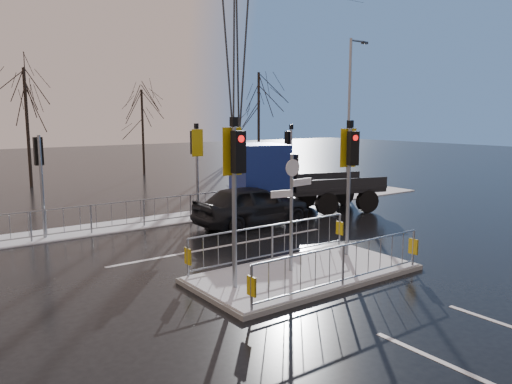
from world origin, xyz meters
TOP-DOWN VIEW (x-y plane):
  - ground at (0.00, 0.00)m, footprint 120.00×120.00m
  - snow_verge at (0.00, 8.60)m, footprint 30.00×2.00m
  - lane_markings at (0.00, -0.33)m, footprint 8.00×11.38m
  - traffic_island at (-0.01, 0.01)m, footprint 6.00×3.04m
  - far_kerb_fixtures at (0.29, 8.09)m, footprint 18.00×0.65m
  - car_far_lane at (2.45, 5.77)m, footprint 4.67×1.94m
  - flatbed_truck at (4.77, 6.98)m, footprint 6.90×4.12m
  - tree_far_a at (-2.00, 22.00)m, footprint 3.75×3.75m
  - tree_far_b at (6.00, 24.00)m, footprint 3.25×3.25m
  - tree_far_c at (14.00, 21.00)m, footprint 4.00×4.00m
  - street_lamp_right at (10.57, 8.50)m, footprint 1.25×0.18m
  - pylon_wires at (16.88, 30.00)m, footprint 70.00×2.38m

SIDE VIEW (x-z plane):
  - ground at x=0.00m, z-range 0.00..0.00m
  - lane_markings at x=0.00m, z-range 0.00..0.01m
  - snow_verge at x=0.00m, z-range 0.00..0.04m
  - traffic_island at x=-0.01m, z-range -1.68..2.47m
  - car_far_lane at x=2.45m, z-range 0.00..1.58m
  - far_kerb_fixtures at x=0.29m, z-range -0.90..2.93m
  - flatbed_truck at x=4.77m, z-range 0.10..3.11m
  - tree_far_b at x=6.00m, z-range 1.11..7.25m
  - street_lamp_right at x=10.57m, z-range 0.39..8.39m
  - tree_far_a at x=-2.00m, z-range 1.28..8.36m
  - tree_far_c at x=14.00m, z-range 1.37..8.92m
  - pylon_wires at x=16.88m, z-range 1.05..21.02m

